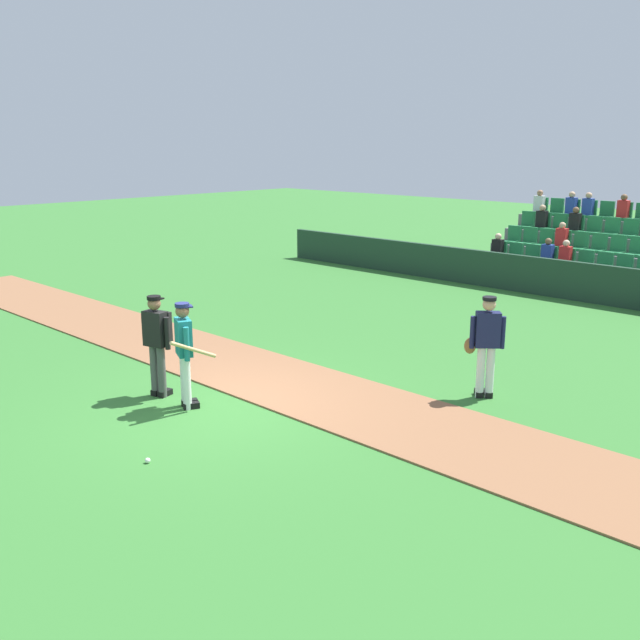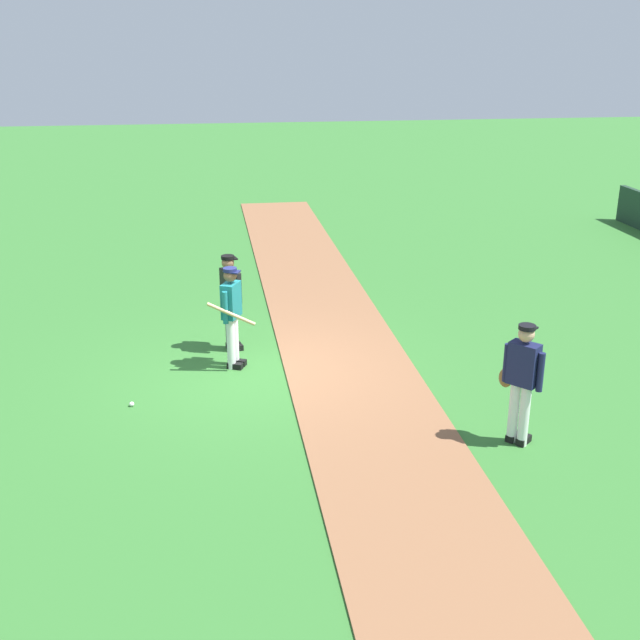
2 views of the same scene
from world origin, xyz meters
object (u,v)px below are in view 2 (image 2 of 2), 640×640
(umpire_home_plate, at_px, (230,297))
(runner_navy_jersey, at_px, (521,380))
(baseball, at_px, (132,404))
(batter_teal_jersey, at_px, (232,313))

(umpire_home_plate, xyz_separation_m, runner_navy_jersey, (4.06, 3.77, -0.04))
(baseball, bearing_deg, umpire_home_plate, 142.33)
(baseball, bearing_deg, runner_navy_jersey, 70.13)
(runner_navy_jersey, xyz_separation_m, baseball, (-1.95, -5.40, -0.93))
(runner_navy_jersey, relative_size, baseball, 23.78)
(runner_navy_jersey, bearing_deg, baseball, -109.87)
(batter_teal_jersey, bearing_deg, umpire_home_plate, 179.25)
(batter_teal_jersey, xyz_separation_m, umpire_home_plate, (-0.79, 0.01, 0.03))
(umpire_home_plate, height_order, runner_navy_jersey, same)
(batter_teal_jersey, relative_size, baseball, 23.78)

